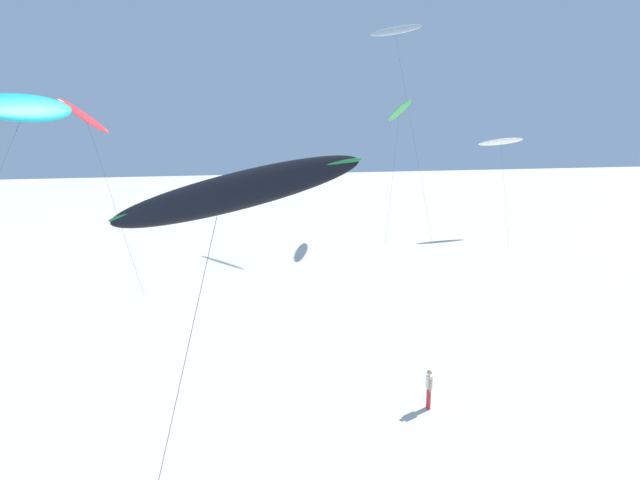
% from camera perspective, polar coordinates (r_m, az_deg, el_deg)
% --- Properties ---
extents(flying_kite_0, '(7.22, 8.11, 10.99)m').
position_cam_1_polar(flying_kite_0, '(16.85, -9.81, 4.46)').
color(flying_kite_0, black).
rests_on(flying_kite_0, ground).
extents(flying_kite_4, '(4.89, 8.04, 13.59)m').
position_cam_1_polar(flying_kite_4, '(43.26, -22.24, 11.21)').
color(flying_kite_4, red).
rests_on(flying_kite_4, ground).
extents(flying_kite_5, '(4.19, 7.88, 14.31)m').
position_cam_1_polar(flying_kite_5, '(60.90, 7.89, 12.56)').
color(flying_kite_5, green).
rests_on(flying_kite_5, ground).
extents(flying_kite_6, '(5.74, 12.61, 13.00)m').
position_cam_1_polar(flying_kite_6, '(30.63, -27.25, 11.59)').
color(flying_kite_6, '#19B2B7').
rests_on(flying_kite_6, ground).
extents(flying_kite_7, '(4.34, 8.50, 21.59)m').
position_cam_1_polar(flying_kite_7, '(62.23, 7.43, 19.89)').
color(flying_kite_7, white).
rests_on(flying_kite_7, ground).
extents(flying_kite_9, '(6.77, 8.89, 10.57)m').
position_cam_1_polar(flying_kite_9, '(66.33, 17.53, 9.28)').
color(flying_kite_9, white).
rests_on(flying_kite_9, ground).
extents(person_near_left, '(0.26, 0.50, 1.66)m').
position_cam_1_polar(person_near_left, '(24.32, 10.76, -14.16)').
color(person_near_left, red).
rests_on(person_near_left, ground).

